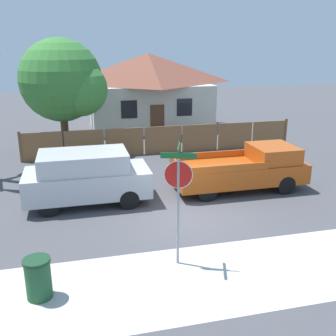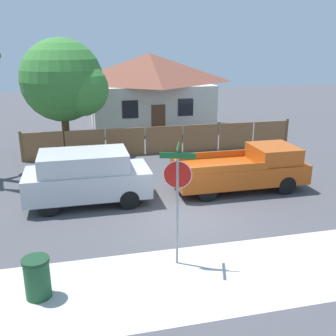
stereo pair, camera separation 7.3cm
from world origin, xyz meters
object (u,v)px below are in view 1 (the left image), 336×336
(red_suv, at_px, (87,176))
(trash_bin, at_px, (38,278))
(oak_tree, at_px, (65,82))
(orange_pickup, at_px, (244,169))
(stop_sign, at_px, (178,186))
(house, at_px, (148,90))

(red_suv, height_order, trash_bin, red_suv)
(oak_tree, bearing_deg, orange_pickup, -47.41)
(oak_tree, distance_m, trash_bin, 13.36)
(oak_tree, distance_m, stop_sign, 12.66)
(house, xyz_separation_m, red_suv, (-4.85, -13.04, -1.58))
(red_suv, bearing_deg, oak_tree, 94.89)
(stop_sign, bearing_deg, house, 99.74)
(oak_tree, bearing_deg, trash_bin, -93.41)
(orange_pickup, bearing_deg, oak_tree, 132.86)
(house, height_order, stop_sign, house)
(house, xyz_separation_m, oak_tree, (-5.45, -5.63, 1.13))
(red_suv, xyz_separation_m, orange_pickup, (6.21, -0.00, -0.19))
(red_suv, distance_m, stop_sign, 5.43)
(stop_sign, bearing_deg, oak_tree, 120.94)
(house, distance_m, orange_pickup, 13.24)
(orange_pickup, bearing_deg, red_suv, -179.75)
(trash_bin, bearing_deg, oak_tree, 86.59)
(house, relative_size, red_suv, 1.90)
(orange_pickup, distance_m, trash_bin, 9.39)
(oak_tree, height_order, stop_sign, oak_tree)
(red_suv, distance_m, orange_pickup, 6.22)
(stop_sign, height_order, trash_bin, stop_sign)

